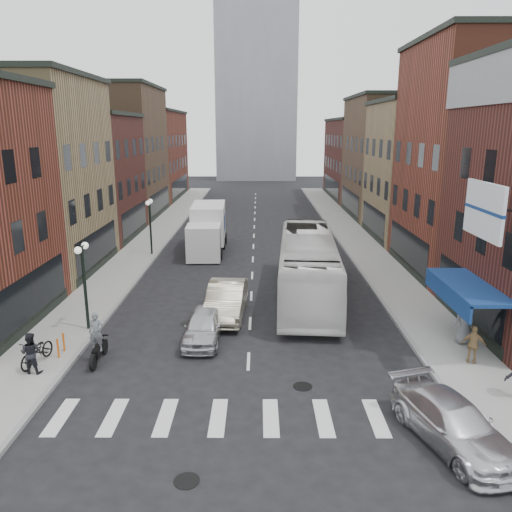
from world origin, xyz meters
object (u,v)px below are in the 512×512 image
Objects in this scene: sedan_left_far at (226,300)px; curb_car at (453,423)px; box_truck at (207,229)px; motorcycle_rider at (97,339)px; billboard_sign at (486,212)px; streetlamp_far at (150,216)px; bike_rack at (61,345)px; parked_bicycle at (37,351)px; streetlamp_near at (83,271)px; sedan_left_near at (203,326)px; ped_left_solo at (31,353)px; transit_bus at (308,266)px; ped_right_c at (464,322)px; ped_right_b at (473,345)px.

sedan_left_far reaches higher than curb_car.
box_truck is 18.62m from motorcycle_rider.
billboard_sign is 23.92m from streetlamp_far.
billboard_sign is 4.62× the size of bike_rack.
parked_bicycle is (-16.78, -0.04, -5.47)m from billboard_sign.
sedan_left_near is at bearing -10.52° from streetlamp_near.
billboard_sign is 0.94× the size of sedan_left_near.
box_truck is at bearing -99.57° from ped_left_solo.
curb_car is at bearing -58.82° from streetlamp_far.
billboard_sign reaches higher than transit_bus.
ped_left_solo is (-6.08, -3.26, 0.27)m from sedan_left_near.
ped_right_c is (12.55, -16.87, -0.58)m from box_truck.
ped_right_b is (16.83, 0.87, -0.03)m from ped_left_solo.
ped_left_solo is at bearing -105.68° from box_truck.
ped_right_b is at bearing 66.57° from ped_right_c.
box_truck reaches higher than ped_left_solo.
sedan_left_near is 6.68m from parked_bicycle.
bike_rack is at bearing -8.04° from ped_right_c.
ped_left_solo is 17.42m from ped_right_c.
streetlamp_near is at bearing -95.41° from ped_left_solo.
box_truck is 22.34m from ped_right_b.
curb_car is 3.02× the size of ped_right_b.
bike_rack is 1.73m from motorcycle_rider.
sedan_left_far is at bearing -82.79° from box_truck.
billboard_sign is 1.90× the size of parked_bicycle.
box_truck is 0.63× the size of transit_bus.
motorcycle_rider reaches higher than parked_bicycle.
sedan_left_far is at bearing -133.96° from ped_left_solo.
streetlamp_near is 6.84m from sedan_left_far.
motorcycle_rider is at bearing -147.52° from ped_left_solo.
ped_right_b is (14.71, -0.29, -0.06)m from motorcycle_rider.
ped_left_solo reaches higher than parked_bicycle.
streetlamp_near is 0.81× the size of sedan_left_far.
billboard_sign reaches higher than sedan_left_far.
streetlamp_far reaches higher than sedan_left_near.
transit_bus is 8.83m from ped_right_c.
ped_right_b reaches higher than bike_rack.
billboard_sign is 2.33× the size of ped_left_solo.
ped_right_c is (0.53, 1.97, -5.02)m from billboard_sign.
ped_right_b is (5.65, -8.29, -0.83)m from transit_bus.
billboard_sign reaches higher than box_truck.
bike_rack is 7.95m from sedan_left_far.
billboard_sign is 5.42m from ped_right_c.
transit_bus is at bearing -60.30° from box_truck.
curb_car is at bearing -73.24° from transit_bus.
ped_right_b is 1.90m from ped_right_c.
sedan_left_near is at bearing 166.73° from billboard_sign.
box_truck is 12.30m from transit_bus.
sedan_left_near reaches higher than curb_car.
streetlamp_far is at bearing 120.47° from sedan_left_far.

